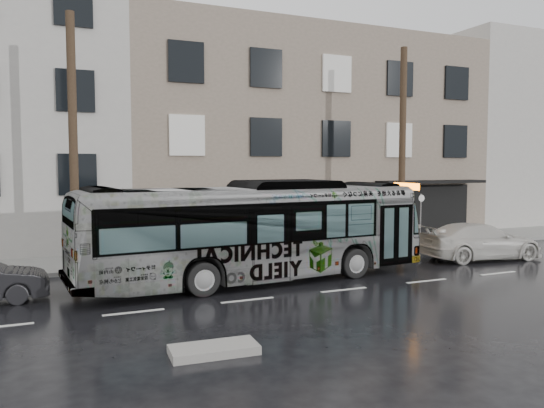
{
  "coord_description": "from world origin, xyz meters",
  "views": [
    {
      "loc": [
        -8.47,
        -16.52,
        3.86
      ],
      "look_at": [
        -0.28,
        2.5,
        2.36
      ],
      "focal_mm": 35.0,
      "sensor_mm": 36.0,
      "label": 1
    }
  ],
  "objects_px": {
    "utility_pole_rear": "(73,143)",
    "white_sedan": "(480,241)",
    "sign_post": "(420,220)",
    "bus": "(255,231)",
    "utility_pole_front": "(402,148)"
  },
  "relations": [
    {
      "from": "utility_pole_rear",
      "to": "white_sedan",
      "type": "relative_size",
      "value": 1.75
    },
    {
      "from": "sign_post",
      "to": "bus",
      "type": "bearing_deg",
      "value": -160.27
    },
    {
      "from": "bus",
      "to": "white_sedan",
      "type": "relative_size",
      "value": 2.34
    },
    {
      "from": "white_sedan",
      "to": "utility_pole_rear",
      "type": "bearing_deg",
      "value": 85.01
    },
    {
      "from": "utility_pole_rear",
      "to": "sign_post",
      "type": "xyz_separation_m",
      "value": [
        15.1,
        0.0,
        -3.3
      ]
    },
    {
      "from": "utility_pole_rear",
      "to": "white_sedan",
      "type": "bearing_deg",
      "value": -12.18
    },
    {
      "from": "sign_post",
      "to": "white_sedan",
      "type": "height_order",
      "value": "sign_post"
    },
    {
      "from": "utility_pole_front",
      "to": "white_sedan",
      "type": "bearing_deg",
      "value": -66.45
    },
    {
      "from": "utility_pole_rear",
      "to": "sign_post",
      "type": "height_order",
      "value": "utility_pole_rear"
    },
    {
      "from": "bus",
      "to": "sign_post",
      "type": "bearing_deg",
      "value": -74.84
    },
    {
      "from": "bus",
      "to": "white_sedan",
      "type": "xyz_separation_m",
      "value": [
        9.99,
        0.12,
        -0.93
      ]
    },
    {
      "from": "sign_post",
      "to": "utility_pole_front",
      "type": "bearing_deg",
      "value": 180.0
    },
    {
      "from": "utility_pole_rear",
      "to": "sign_post",
      "type": "bearing_deg",
      "value": 0.0
    },
    {
      "from": "utility_pole_front",
      "to": "sign_post",
      "type": "height_order",
      "value": "utility_pole_front"
    },
    {
      "from": "utility_pole_front",
      "to": "sign_post",
      "type": "distance_m",
      "value": 3.48
    }
  ]
}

